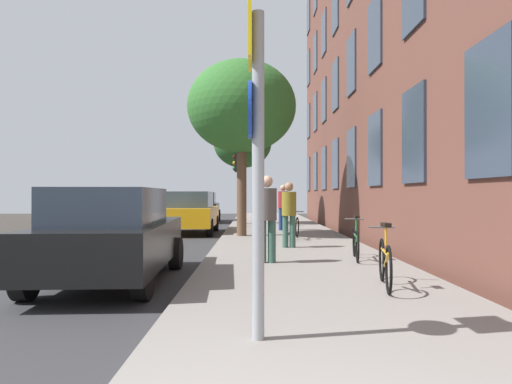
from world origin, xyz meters
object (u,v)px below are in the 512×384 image
Objects in this scene: tree_far at (243,144)px; bicycle_0 at (385,262)px; bicycle_1 at (356,242)px; car_2 at (202,207)px; bicycle_2 at (295,227)px; pedestrian_2 at (283,204)px; traffic_light at (239,176)px; sign_post at (256,143)px; pedestrian_1 at (289,210)px; car_1 at (191,212)px; pedestrian_0 at (267,213)px; car_0 at (113,234)px; tree_near at (242,107)px.

bicycle_0 is (2.50, -15.60, -3.44)m from tree_far.
bicycle_1 is 0.41× the size of car_2.
bicycle_2 is 0.91× the size of pedestrian_2.
pedestrian_2 is (-0.81, 11.38, 0.63)m from bicycle_0.
pedestrian_2 is at bearing -61.72° from car_2.
sign_post is at bearing -87.63° from traffic_light.
sign_post reaches higher than bicycle_0.
car_1 is at bearing 120.42° from pedestrian_1.
car_2 is at bearing 93.02° from car_1.
bicycle_0 is at bearing -79.02° from traffic_light.
pedestrian_0 is 0.39× the size of car_0.
tree_near is at bearing 75.87° from car_0.
car_1 is at bearing 111.61° from bicycle_0.
pedestrian_1 is 0.38× the size of car_0.
bicycle_0 is 0.42× the size of car_2.
tree_far is (0.13, 2.06, 1.60)m from traffic_light.
bicycle_2 is at bearing 61.24° from car_0.
tree_near reaches higher than bicycle_2.
bicycle_0 is (2.38, -8.98, -3.99)m from tree_near.
pedestrian_1 is 0.42× the size of car_2.
traffic_light reaches higher than bicycle_0.
bicycle_0 is 1.06× the size of bicycle_2.
bicycle_1 is 9.23m from car_1.
pedestrian_0 is (0.68, -6.37, -3.36)m from tree_near.
pedestrian_2 is at bearing 56.84° from tree_near.
bicycle_2 is 0.90× the size of pedestrian_0.
sign_post is 13.85m from car_1.
bicycle_0 is 11.90m from car_1.
tree_near reaches higher than pedestrian_2.
pedestrian_0 is at bearing 30.89° from car_0.
bicycle_1 is at bearing -79.20° from bicycle_2.
car_2 is at bearing 100.81° from pedestrian_0.
car_0 is at bearing -97.38° from tree_far.
sign_post is 0.55× the size of tree_near.
bicycle_1 is at bearing -74.77° from traffic_light.
tree_near is 3.47× the size of pedestrian_1.
bicycle_1 is 1.04× the size of bicycle_2.
pedestrian_2 is at bearing 87.83° from pedestrian_1.
sign_post reaches higher than car_2.
pedestrian_1 is at bearing -74.37° from car_2.
tree_near is 1.48× the size of car_1.
car_1 is at bearing -86.98° from car_2.
tree_far is at bearing 99.10° from bicycle_0.
sign_post is 4.44m from car_0.
bicycle_1 is 16.48m from car_2.
tree_near is at bearing 92.09° from sign_post.
pedestrian_1 is 0.43× the size of car_1.
traffic_light is 11.02m from bicycle_1.
tree_near is 3.34× the size of pedestrian_0.
pedestrian_1 is (1.34, -3.61, -3.39)m from tree_near.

